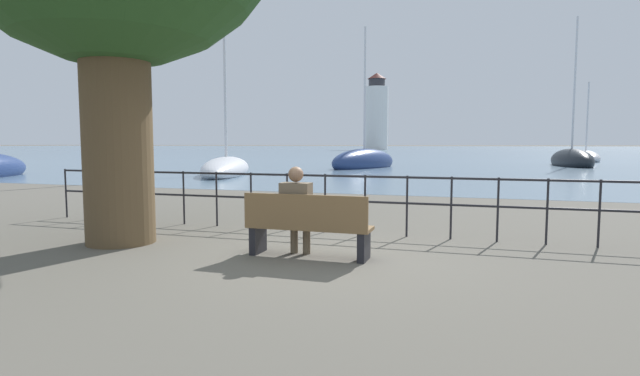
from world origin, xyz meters
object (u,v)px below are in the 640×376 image
(park_bench, at_px, (308,227))
(harbor_lighthouse, at_px, (376,114))
(sailboat_1, at_px, (571,161))
(sailboat_3, at_px, (364,162))
(sailboat_4, at_px, (226,168))
(seated_person_left, at_px, (297,207))
(sailboat_2, at_px, (586,158))

(park_bench, relative_size, harbor_lighthouse, 0.09)
(sailboat_1, xyz_separation_m, harbor_lighthouse, (-31.78, 87.51, 8.67))
(sailboat_3, bearing_deg, harbor_lighthouse, 119.07)
(sailboat_4, bearing_deg, seated_person_left, -79.11)
(seated_person_left, xyz_separation_m, sailboat_1, (8.59, 32.56, -0.31))
(park_bench, distance_m, sailboat_2, 45.28)
(sailboat_1, relative_size, sailboat_4, 0.89)
(sailboat_2, distance_m, sailboat_3, 24.49)
(park_bench, xyz_separation_m, sailboat_2, (11.31, 43.84, -0.13))
(sailboat_2, bearing_deg, sailboat_3, -132.60)
(seated_person_left, bearing_deg, sailboat_2, 75.27)
(seated_person_left, distance_m, sailboat_2, 45.25)
(seated_person_left, bearing_deg, sailboat_4, 121.39)
(sailboat_2, bearing_deg, harbor_lighthouse, 113.61)
(sailboat_1, bearing_deg, sailboat_2, 67.79)
(sailboat_4, distance_m, harbor_lighthouse, 104.65)
(park_bench, height_order, sailboat_3, sailboat_3)
(seated_person_left, distance_m, sailboat_1, 33.68)
(sailboat_2, bearing_deg, sailboat_1, -105.39)
(sailboat_3, relative_size, harbor_lighthouse, 0.49)
(sailboat_3, xyz_separation_m, harbor_lighthouse, (-18.37, 94.58, 8.68))
(park_bench, bearing_deg, sailboat_4, 121.74)
(seated_person_left, bearing_deg, sailboat_3, 100.69)
(sailboat_1, distance_m, sailboat_2, 11.57)
(sailboat_1, height_order, sailboat_4, sailboat_4)
(park_bench, distance_m, sailboat_1, 33.70)
(park_bench, height_order, seated_person_left, seated_person_left)
(sailboat_2, relative_size, harbor_lighthouse, 0.38)
(sailboat_2, xyz_separation_m, sailboat_3, (-16.32, -18.27, 0.09))
(sailboat_3, bearing_deg, sailboat_1, 45.88)
(sailboat_3, height_order, sailboat_4, sailboat_4)
(seated_person_left, height_order, sailboat_3, sailboat_3)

